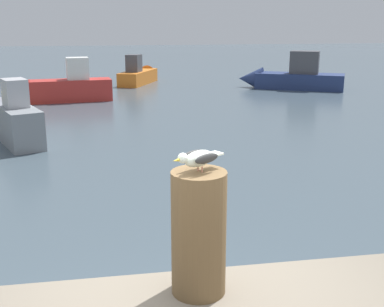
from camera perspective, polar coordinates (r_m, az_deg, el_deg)
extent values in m
cylinder|color=brown|center=(3.19, 0.77, -9.18)|extent=(0.35, 0.35, 0.82)
cylinder|color=#C67760|center=(3.06, 0.71, -1.70)|extent=(0.01, 0.01, 0.04)
cylinder|color=#C67760|center=(3.03, 1.17, -1.84)|extent=(0.01, 0.01, 0.04)
ellipsoid|color=silver|center=(3.02, 0.81, -0.58)|extent=(0.24, 0.20, 0.10)
sphere|color=silver|center=(2.92, -1.07, -0.54)|extent=(0.06, 0.06, 0.06)
cone|color=yellow|center=(2.89, -1.88, -0.81)|extent=(0.05, 0.04, 0.02)
cube|color=silver|center=(3.12, 2.74, 0.00)|extent=(0.10, 0.11, 0.01)
ellipsoid|color=#2C2C2C|center=(3.06, 0.21, -0.15)|extent=(0.18, 0.13, 0.06)
ellipsoid|color=#2C2C2C|center=(2.98, 1.70, -0.58)|extent=(0.18, 0.13, 0.06)
cube|color=#B72D28|center=(19.62, -14.01, 7.07)|extent=(3.29, 1.34, 0.83)
cone|color=#B72D28|center=(19.61, -19.40, 6.78)|extent=(0.96, 0.96, 0.86)
cube|color=white|center=(19.55, -13.07, 9.54)|extent=(0.89, 0.76, 0.83)
cube|color=orange|center=(24.49, -6.24, 8.72)|extent=(2.14, 3.19, 0.63)
cone|color=orange|center=(26.14, -4.86, 9.23)|extent=(1.15, 1.15, 0.87)
cube|color=#47474C|center=(23.94, -6.72, 10.30)|extent=(0.83, 0.88, 0.81)
cube|color=gray|center=(13.47, -19.80, 3.35)|extent=(1.83, 3.08, 0.94)
cone|color=gray|center=(15.10, -21.23, 4.59)|extent=(0.88, 0.88, 0.68)
cube|color=#B2B2B7|center=(12.97, -19.75, 6.59)|extent=(0.75, 0.86, 0.69)
cube|color=navy|center=(23.01, 12.29, 8.15)|extent=(3.99, 2.85, 0.70)
cone|color=navy|center=(23.32, 6.76, 8.56)|extent=(1.47, 1.47, 1.09)
cube|color=#47474C|center=(22.91, 12.86, 10.22)|extent=(1.45, 1.24, 0.99)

